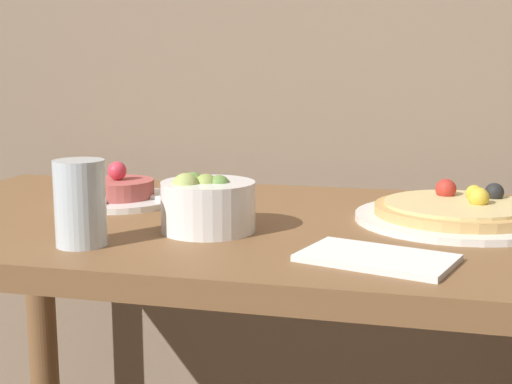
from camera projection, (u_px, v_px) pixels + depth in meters
dining_table at (262, 303)px, 1.10m from camera, size 1.19×0.62×0.78m
pizza_plate at (458, 212)px, 1.06m from camera, size 0.30×0.30×0.06m
tartare_plate at (118, 193)px, 1.21m from camera, size 0.20×0.20×0.07m
small_bowl at (207, 204)px, 1.00m from camera, size 0.13×0.13×0.09m
drinking_glass at (80, 203)px, 0.92m from camera, size 0.07×0.07×0.11m
napkin at (377, 258)px, 0.85m from camera, size 0.20×0.15×0.01m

